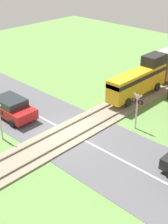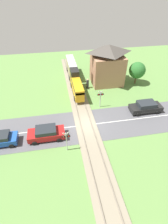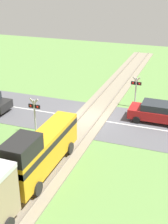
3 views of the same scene
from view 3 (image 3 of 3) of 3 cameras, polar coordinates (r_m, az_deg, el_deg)
name	(u,v)px [view 3 (image 3 of 3)]	position (r m, az deg, el deg)	size (l,w,h in m)	color
ground_plane	(90,119)	(25.36, 1.07, -1.30)	(60.00, 60.00, 0.00)	#5B8442
road_surface	(90,119)	(25.35, 1.07, -1.28)	(48.00, 6.40, 0.02)	#515156
track_bed	(90,118)	(25.33, 1.07, -1.16)	(2.80, 48.00, 0.24)	gray
train	(10,181)	(15.50, -13.43, -12.23)	(1.58, 13.55, 3.18)	gold
car_near_crossing	(157,112)	(25.29, 13.24, 0.01)	(4.40, 2.06, 1.58)	#A81919
crossing_signal_west_approach	(136,88)	(27.37, 9.47, 4.42)	(0.90, 0.18, 2.80)	#B7B7B7
crossing_signal_east_approach	(35,111)	(22.58, -9.02, 0.12)	(0.90, 0.18, 2.80)	#B7B7B7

